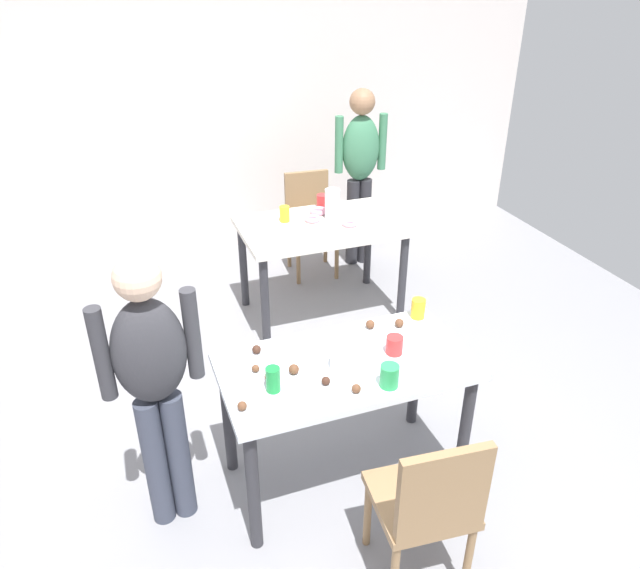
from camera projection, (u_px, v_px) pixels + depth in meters
ground_plane at (333, 484)px, 3.21m from camera, size 6.40×6.40×0.00m
wall_back at (201, 110)px, 5.22m from camera, size 6.40×0.10×2.60m
dining_table_near at (346, 381)px, 2.96m from camera, size 1.22×0.65×0.75m
dining_table_far at (321, 237)px, 4.46m from camera, size 1.18×0.75×0.75m
chair_near_table at (429, 502)px, 2.48m from camera, size 0.43×0.43×0.87m
chair_far_table at (310, 217)px, 5.18m from camera, size 0.43×0.43×0.87m
person_girl_near at (153, 376)px, 2.63m from camera, size 0.45×0.22×1.45m
person_adult_far at (360, 163)px, 5.10m from camera, size 0.45×0.23×1.55m
mixing_bowl at (352, 360)px, 2.86m from camera, size 0.20×0.20×0.08m
soda_can at (273, 379)px, 2.69m from camera, size 0.07×0.07×0.12m
fork_near at (353, 338)px, 3.09m from camera, size 0.17×0.02×0.01m
cup_near_0 at (394, 345)px, 2.96m from camera, size 0.08×0.08×0.09m
cup_near_1 at (389, 376)px, 2.73m from camera, size 0.09×0.09×0.11m
cup_near_2 at (418, 308)px, 3.25m from camera, size 0.08×0.08×0.11m
cake_ball_0 at (326, 381)px, 2.75m from camera, size 0.04×0.04×0.04m
cake_ball_1 at (399, 323)px, 3.18m from camera, size 0.05×0.05×0.05m
cake_ball_2 at (269, 376)px, 2.78m from camera, size 0.05×0.05×0.05m
cake_ball_3 at (356, 389)px, 2.70m from camera, size 0.04×0.04×0.04m
cake_ball_4 at (294, 369)px, 2.82m from camera, size 0.05×0.05×0.05m
cake_ball_5 at (257, 349)px, 2.97m from camera, size 0.04×0.04×0.04m
cake_ball_6 at (256, 368)px, 2.84m from camera, size 0.04×0.04×0.04m
cake_ball_7 at (370, 324)px, 3.16m from camera, size 0.05×0.05×0.05m
cake_ball_8 at (242, 406)px, 2.60m from camera, size 0.04×0.04×0.04m
pitcher_far at (332, 204)px, 4.44m from camera, size 0.11×0.11×0.23m
cup_far_0 at (285, 214)px, 4.42m from camera, size 0.07×0.07×0.12m
cup_far_1 at (322, 201)px, 4.67m from camera, size 0.09×0.09×0.10m
donut_far_0 at (312, 219)px, 4.44m from camera, size 0.12×0.12×0.04m
donut_far_1 at (350, 223)px, 4.37m from camera, size 0.11×0.11×0.03m
donut_far_2 at (318, 211)px, 4.57m from camera, size 0.13×0.13×0.04m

